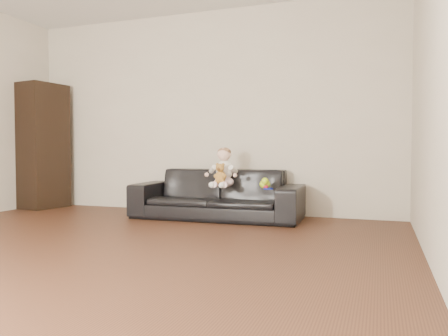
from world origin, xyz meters
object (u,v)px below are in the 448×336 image
at_px(toy_blue_disc, 268,189).
at_px(cabinet, 43,146).
at_px(teddy_bear, 220,174).
at_px(toy_green, 265,184).
at_px(toy_rattle, 265,186).
at_px(sofa, 217,194).
at_px(baby, 224,170).

bearing_deg(toy_blue_disc, cabinet, 174.85).
relative_size(teddy_bear, toy_blue_disc, 2.23).
xyz_separation_m(cabinet, toy_green, (3.25, -0.25, -0.43)).
bearing_deg(toy_rattle, toy_green, 112.34).
relative_size(sofa, toy_rattle, 33.53).
bearing_deg(sofa, teddy_bear, -64.04).
xyz_separation_m(baby, teddy_bear, (0.01, -0.14, -0.04)).
bearing_deg(toy_green, baby, 174.93).
distance_m(sofa, teddy_bear, 0.38).
relative_size(baby, toy_rattle, 7.72).
bearing_deg(toy_green, cabinet, 175.57).
bearing_deg(toy_blue_disc, baby, 170.65).
distance_m(cabinet, baby, 2.78).
bearing_deg(teddy_bear, toy_rattle, 1.17).
distance_m(cabinet, toy_rattle, 3.31).
bearing_deg(toy_blue_disc, toy_rattle, 171.04).
bearing_deg(cabinet, toy_green, 3.59).
bearing_deg(toy_green, toy_blue_disc, -42.62).
distance_m(baby, teddy_bear, 0.14).
relative_size(toy_rattle, toy_blue_disc, 0.58).
distance_m(sofa, toy_blue_disc, 0.70).
bearing_deg(cabinet, sofa, 5.84).
distance_m(sofa, toy_rattle, 0.67).
height_order(cabinet, toy_blue_disc, cabinet).
bearing_deg(toy_green, teddy_bear, -168.96).
xyz_separation_m(sofa, teddy_bear, (0.13, -0.25, 0.25)).
height_order(cabinet, teddy_bear, cabinet).
height_order(baby, toy_blue_disc, baby).
distance_m(teddy_bear, toy_blue_disc, 0.56).
relative_size(sofa, cabinet, 1.14).
xyz_separation_m(cabinet, toy_blue_disc, (3.30, -0.30, -0.48)).
bearing_deg(sofa, toy_blue_disc, -18.33).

